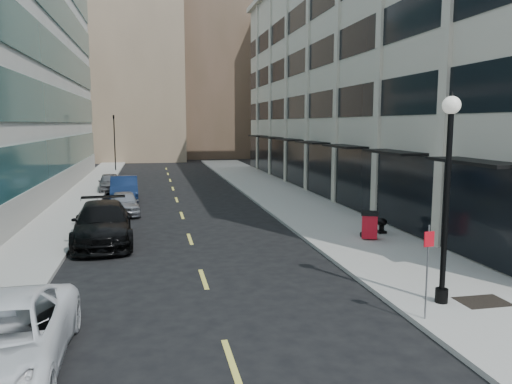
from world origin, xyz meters
name	(u,v)px	position (x,y,z in m)	size (l,w,h in m)	color
sidewalk_right	(307,210)	(7.50, 20.00, 0.07)	(5.00, 80.00, 0.15)	#9C9A8E
sidewalk_left	(62,219)	(-6.50, 20.00, 0.07)	(3.00, 80.00, 0.15)	#9C9A8E
building_right	(401,73)	(16.94, 26.99, 8.99)	(15.30, 46.50, 18.25)	#BEB4A0
skyline_tan_near	(132,62)	(-4.00, 68.00, 14.00)	(14.00, 18.00, 28.00)	#967E62
skyline_brown	(211,48)	(8.00, 72.00, 17.00)	(12.00, 16.00, 34.00)	brown
skyline_tan_far	(71,87)	(-14.00, 78.00, 11.00)	(12.00, 14.00, 22.00)	#967E62
skyline_stone	(282,91)	(18.00, 66.00, 10.00)	(10.00, 14.00, 20.00)	#BEB4A0
grate_far	(483,301)	(7.60, 3.80, 0.15)	(1.40, 1.00, 0.01)	black
road_centerline	(185,226)	(0.00, 17.00, 0.01)	(0.15, 68.20, 0.01)	#D8CC4C
traffic_signal	(114,119)	(-5.50, 48.00, 5.72)	(0.66, 0.66, 6.98)	black
car_black_pickup	(103,223)	(-3.79, 14.00, 0.88)	(2.48, 6.10, 1.77)	black
car_silver_sedan	(125,203)	(-3.20, 21.00, 0.67)	(1.58, 3.93, 1.34)	gray
car_blue_sedan	(124,189)	(-3.48, 26.22, 0.83)	(1.76, 5.06, 1.67)	#122144
car_grey_sedan	(110,183)	(-4.80, 31.18, 0.71)	(1.67, 4.16, 1.42)	slate
trash_bin	(369,224)	(7.75, 11.82, 0.80)	(0.97, 0.97, 1.21)	#AF0B19
lamppost	(448,181)	(6.40, 4.00, 3.64)	(0.49, 0.49, 5.95)	black
sign_post	(428,259)	(5.30, 2.99, 1.75)	(0.29, 0.07, 2.51)	slate
urn_planter	(382,224)	(8.80, 12.77, 0.57)	(0.50, 0.50, 0.70)	black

